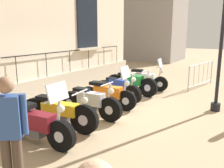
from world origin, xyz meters
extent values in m
plane|color=tan|center=(0.00, 0.00, 0.00)|extent=(60.00, 60.00, 0.00)
cube|color=#B1A48F|center=(-2.33, 0.00, 0.38)|extent=(0.20, 12.18, 0.76)
cube|color=black|center=(-2.39, 2.68, 2.78)|extent=(0.06, 1.45, 2.22)
cube|color=#BCAE97|center=(-2.31, 2.68, 1.62)|extent=(0.24, 1.65, 0.10)
cube|color=black|center=(-2.29, 0.00, 1.61)|extent=(0.03, 10.23, 0.03)
cylinder|color=black|center=(-2.29, -1.28, 1.19)|extent=(0.02, 0.02, 0.85)
cylinder|color=black|center=(-2.29, 0.00, 1.19)|extent=(0.02, 0.02, 0.85)
cylinder|color=black|center=(-2.29, 1.28, 1.19)|extent=(0.02, 0.02, 0.85)
cylinder|color=black|center=(-2.29, 2.56, 1.19)|extent=(0.02, 0.02, 0.85)
cylinder|color=black|center=(-2.29, 3.84, 1.19)|extent=(0.02, 0.02, 0.85)
cylinder|color=black|center=(-2.29, 5.11, 1.19)|extent=(0.02, 0.02, 0.85)
cylinder|color=black|center=(0.94, -2.86, 0.33)|extent=(0.66, 0.18, 0.65)
cylinder|color=silver|center=(0.94, -2.86, 0.33)|extent=(0.24, 0.18, 0.23)
cylinder|color=black|center=(-0.43, -2.92, 0.33)|extent=(0.66, 0.18, 0.65)
cylinder|color=silver|center=(-0.43, -2.92, 0.33)|extent=(0.24, 0.18, 0.23)
cube|color=maroon|center=(0.30, -2.89, 0.54)|extent=(0.87, 0.35, 0.34)
cube|color=#4C4C51|center=(0.20, -2.89, 0.29)|extent=(0.52, 0.27, 0.23)
cube|color=black|center=(-0.05, -2.91, 0.82)|extent=(0.49, 0.30, 0.10)
cylinder|color=silver|center=(0.89, -2.86, 0.70)|extent=(0.16, 0.07, 0.76)
cylinder|color=silver|center=(0.84, -2.86, 1.07)|extent=(0.07, 0.67, 0.04)
sphere|color=white|center=(0.96, -2.86, 0.89)|extent=(0.16, 0.16, 0.16)
cylinder|color=silver|center=(0.03, -2.73, 0.18)|extent=(0.77, 0.12, 0.08)
cube|color=silver|center=(0.90, -2.86, 1.22)|extent=(0.15, 0.56, 0.36)
cylinder|color=black|center=(0.83, -1.95, 0.36)|extent=(0.72, 0.21, 0.71)
cylinder|color=silver|center=(0.83, -1.95, 0.36)|extent=(0.26, 0.18, 0.25)
cylinder|color=black|center=(-0.61, -2.11, 0.36)|extent=(0.72, 0.21, 0.71)
cylinder|color=silver|center=(-0.61, -2.11, 0.36)|extent=(0.26, 0.18, 0.25)
cube|color=gold|center=(0.16, -2.02, 0.54)|extent=(0.96, 0.40, 0.28)
cube|color=#4C4C51|center=(0.06, -2.03, 0.32)|extent=(0.59, 0.30, 0.25)
cube|color=black|center=(-0.22, -2.06, 0.76)|extent=(0.55, 0.32, 0.10)
cylinder|color=silver|center=(0.78, -1.95, 0.68)|extent=(0.17, 0.08, 0.65)
cylinder|color=silver|center=(0.73, -1.96, 1.00)|extent=(0.11, 0.65, 0.04)
sphere|color=white|center=(0.85, -1.94, 0.82)|extent=(0.16, 0.16, 0.16)
cylinder|color=silver|center=(-0.14, -1.89, 0.20)|extent=(0.85, 0.17, 0.08)
cylinder|color=black|center=(0.94, -0.94, 0.34)|extent=(0.67, 0.16, 0.67)
cylinder|color=silver|center=(0.94, -0.94, 0.34)|extent=(0.24, 0.18, 0.23)
cylinder|color=black|center=(-0.39, -0.97, 0.34)|extent=(0.67, 0.16, 0.67)
cylinder|color=silver|center=(-0.39, -0.97, 0.34)|extent=(0.24, 0.18, 0.23)
cube|color=#B2B2BC|center=(0.32, -0.95, 0.55)|extent=(0.78, 0.29, 0.35)
cube|color=#4C4C51|center=(0.22, -0.96, 0.30)|extent=(0.47, 0.23, 0.23)
cube|color=black|center=(0.00, -0.96, 0.77)|extent=(0.44, 0.26, 0.10)
cylinder|color=silver|center=(0.89, -0.94, 0.68)|extent=(0.16, 0.06, 0.69)
cylinder|color=silver|center=(0.84, -0.95, 1.02)|extent=(0.05, 0.61, 0.04)
sphere|color=white|center=(0.96, -0.94, 0.84)|extent=(0.16, 0.16, 0.16)
cylinder|color=silver|center=(0.08, -0.80, 0.18)|extent=(0.70, 0.09, 0.08)
cylinder|color=black|center=(0.89, 0.07, 0.32)|extent=(0.64, 0.17, 0.64)
cylinder|color=silver|center=(0.89, 0.07, 0.32)|extent=(0.23, 0.16, 0.22)
cylinder|color=black|center=(-0.42, -0.05, 0.32)|extent=(0.64, 0.17, 0.64)
cylinder|color=silver|center=(-0.42, -0.05, 0.32)|extent=(0.23, 0.16, 0.22)
cube|color=orange|center=(0.28, 0.02, 0.53)|extent=(0.90, 0.41, 0.35)
cube|color=#4C4C51|center=(0.18, 0.01, 0.29)|extent=(0.55, 0.31, 0.22)
cube|color=black|center=(-0.07, -0.02, 0.77)|extent=(0.52, 0.34, 0.10)
cylinder|color=silver|center=(0.84, 0.07, 0.68)|extent=(0.16, 0.07, 0.72)
cylinder|color=silver|center=(0.79, 0.07, 1.03)|extent=(0.10, 0.73, 0.04)
sphere|color=white|center=(0.91, 0.08, 0.85)|extent=(0.16, 0.16, 0.16)
cylinder|color=silver|center=(0.00, 0.17, 0.17)|extent=(0.79, 0.15, 0.08)
cube|color=silver|center=(0.85, 0.07, 1.18)|extent=(0.18, 0.61, 0.36)
cylinder|color=black|center=(0.74, 0.85, 0.32)|extent=(0.65, 0.27, 0.63)
cylinder|color=silver|center=(0.74, 0.85, 0.32)|extent=(0.25, 0.21, 0.22)
cylinder|color=black|center=(-0.56, 1.11, 0.32)|extent=(0.65, 0.27, 0.63)
cylinder|color=silver|center=(-0.56, 1.11, 0.32)|extent=(0.25, 0.21, 0.22)
cube|color=#1E389E|center=(0.14, 0.97, 0.55)|extent=(0.77, 0.38, 0.40)
cube|color=#4C4C51|center=(0.04, 0.99, 0.28)|extent=(0.47, 0.28, 0.22)
cube|color=black|center=(-0.17, 1.03, 0.72)|extent=(0.45, 0.30, 0.10)
cylinder|color=silver|center=(0.69, 0.86, 0.66)|extent=(0.17, 0.09, 0.70)
cylinder|color=silver|center=(0.64, 0.87, 1.00)|extent=(0.14, 0.53, 0.04)
sphere|color=white|center=(0.76, 0.85, 0.82)|extent=(0.16, 0.16, 0.16)
cylinder|color=silver|center=(-0.07, 1.15, 0.17)|extent=(0.67, 0.21, 0.08)
cylinder|color=black|center=(0.84, 1.93, 0.35)|extent=(0.72, 0.20, 0.71)
cylinder|color=silver|center=(0.84, 1.93, 0.35)|extent=(0.26, 0.19, 0.25)
cylinder|color=black|center=(-0.61, 2.02, 0.35)|extent=(0.72, 0.20, 0.71)
cylinder|color=silver|center=(-0.61, 2.02, 0.35)|extent=(0.26, 0.19, 0.25)
cube|color=#1E842D|center=(0.17, 1.97, 0.57)|extent=(0.84, 0.37, 0.35)
cube|color=#4C4C51|center=(0.07, 1.98, 0.32)|extent=(0.51, 0.29, 0.25)
cube|color=black|center=(-0.17, 1.99, 0.75)|extent=(0.48, 0.32, 0.10)
cylinder|color=silver|center=(0.79, 1.93, 0.66)|extent=(0.16, 0.07, 0.62)
cylinder|color=silver|center=(0.74, 1.93, 0.96)|extent=(0.08, 0.71, 0.04)
sphere|color=white|center=(0.86, 1.93, 0.78)|extent=(0.16, 0.16, 0.16)
cylinder|color=silver|center=(-0.08, 2.16, 0.19)|extent=(0.74, 0.13, 0.08)
cylinder|color=black|center=(0.94, 2.98, 0.30)|extent=(0.62, 0.20, 0.61)
cylinder|color=silver|center=(0.94, 2.98, 0.30)|extent=(0.23, 0.17, 0.21)
cylinder|color=black|center=(-0.45, 2.81, 0.30)|extent=(0.62, 0.20, 0.61)
cylinder|color=silver|center=(-0.45, 2.81, 0.30)|extent=(0.23, 0.17, 0.21)
cube|color=silver|center=(0.29, 2.90, 0.52)|extent=(0.83, 0.38, 0.35)
cube|color=#4C4C51|center=(0.19, 2.89, 0.27)|extent=(0.50, 0.29, 0.21)
cube|color=black|center=(-0.04, 2.86, 0.79)|extent=(0.48, 0.31, 0.10)
cylinder|color=silver|center=(0.89, 2.97, 0.65)|extent=(0.17, 0.08, 0.70)
cylinder|color=silver|center=(0.84, 2.96, 1.00)|extent=(0.11, 0.64, 0.04)
sphere|color=white|center=(0.95, 2.98, 0.82)|extent=(0.16, 0.16, 0.16)
cylinder|color=silver|center=(0.02, 3.03, 0.17)|extent=(0.72, 0.17, 0.08)
cube|color=silver|center=(0.90, 2.97, 1.15)|extent=(0.18, 0.53, 0.36)
cylinder|color=black|center=(3.23, 1.47, 0.12)|extent=(0.28, 0.28, 0.24)
cylinder|color=black|center=(3.23, 1.47, 1.97)|extent=(0.10, 0.10, 3.94)
cylinder|color=#B7B7BF|center=(1.92, 3.47, 0.53)|extent=(0.05, 0.05, 1.05)
cylinder|color=#B7B7BF|center=(2.42, 5.76, 0.53)|extent=(0.05, 0.05, 1.05)
cylinder|color=#B7B7BF|center=(2.17, 4.61, 1.02)|extent=(0.54, 2.30, 0.04)
cylinder|color=#B7B7BF|center=(2.17, 4.61, 0.15)|extent=(0.54, 2.30, 0.04)
cylinder|color=#B7B7BF|center=(2.02, 3.93, 0.60)|extent=(0.02, 0.02, 0.87)
cylinder|color=#B7B7BF|center=(2.12, 4.38, 0.60)|extent=(0.02, 0.02, 0.87)
cylinder|color=#B7B7BF|center=(2.22, 4.84, 0.60)|extent=(0.02, 0.02, 0.87)
cylinder|color=#B7B7BF|center=(2.32, 5.30, 0.60)|extent=(0.02, 0.02, 0.87)
cylinder|color=#47382D|center=(1.15, -4.24, 0.44)|extent=(0.14, 0.14, 0.88)
cylinder|color=#47382D|center=(1.28, -4.15, 0.44)|extent=(0.14, 0.14, 0.88)
cube|color=#2D4C8C|center=(1.21, -4.20, 1.19)|extent=(0.42, 0.39, 0.62)
sphere|color=#8C664C|center=(1.21, -4.20, 1.65)|extent=(0.24, 0.24, 0.24)
cylinder|color=#2D4C8C|center=(1.39, -4.07, 1.22)|extent=(0.09, 0.09, 0.59)
camera|label=1|loc=(4.13, -6.26, 2.36)|focal=39.15mm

